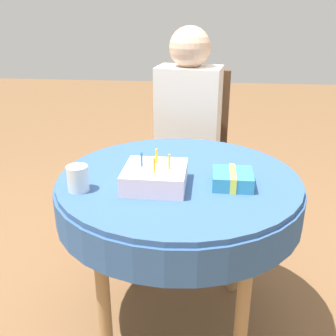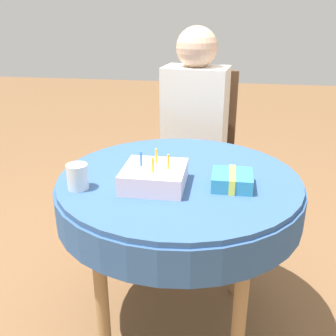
{
  "view_description": "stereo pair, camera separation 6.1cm",
  "coord_description": "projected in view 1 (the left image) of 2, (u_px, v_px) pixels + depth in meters",
  "views": [
    {
      "loc": [
        0.11,
        -1.36,
        1.3
      ],
      "look_at": [
        -0.04,
        -0.03,
        0.75
      ],
      "focal_mm": 42.0,
      "sensor_mm": 36.0,
      "label": 1
    },
    {
      "loc": [
        0.17,
        -1.35,
        1.3
      ],
      "look_at": [
        -0.04,
        -0.03,
        0.75
      ],
      "focal_mm": 42.0,
      "sensor_mm": 36.0,
      "label": 2
    }
  ],
  "objects": [
    {
      "name": "gift_box",
      "position": [
        232.0,
        179.0,
        1.4
      ],
      "size": [
        0.14,
        0.15,
        0.06
      ],
      "color": "teal",
      "rests_on": "dining_table"
    },
    {
      "name": "dining_table",
      "position": [
        179.0,
        197.0,
        1.52
      ],
      "size": [
        0.93,
        0.93,
        0.71
      ],
      "color": "#335689",
      "rests_on": "ground_plane"
    },
    {
      "name": "birthday_cake",
      "position": [
        155.0,
        177.0,
        1.39
      ],
      "size": [
        0.22,
        0.22,
        0.12
      ],
      "color": "silver",
      "rests_on": "dining_table"
    },
    {
      "name": "person",
      "position": [
        188.0,
        118.0,
        2.18
      ],
      "size": [
        0.37,
        0.34,
        1.21
      ],
      "rotation": [
        0.0,
        0.0,
        -0.13
      ],
      "color": "#DBB293",
      "rests_on": "ground_plane"
    },
    {
      "name": "ground_plane",
      "position": [
        177.0,
        321.0,
        1.76
      ],
      "size": [
        12.0,
        12.0,
        0.0
      ],
      "primitive_type": "plane",
      "color": "brown"
    },
    {
      "name": "drinking_glass",
      "position": [
        78.0,
        178.0,
        1.36
      ],
      "size": [
        0.07,
        0.07,
        0.09
      ],
      "color": "silver",
      "rests_on": "dining_table"
    },
    {
      "name": "chair",
      "position": [
        190.0,
        150.0,
        2.36
      ],
      "size": [
        0.51,
        0.51,
        0.96
      ],
      "rotation": [
        0.0,
        0.0,
        -0.13
      ],
      "color": "#4C331E",
      "rests_on": "ground_plane"
    }
  ]
}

